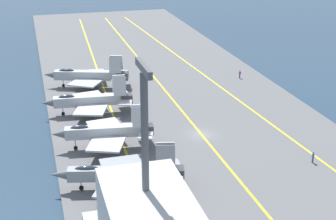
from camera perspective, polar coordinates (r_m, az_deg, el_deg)
The scene contains 11 objects.
ground_plane at distance 83.03m, azimuth 3.72°, elevation -2.98°, with size 2000.00×2000.00×0.00m, color #23384C.
carrier_deck at distance 82.95m, azimuth 3.72°, elevation -2.85°, with size 220.83×46.59×0.40m, color #565659.
deck_stripe_foul_line at distance 87.61m, azimuth 11.68°, elevation -1.77°, with size 198.75×0.36×0.01m, color yellow.
deck_stripe_centerline at distance 82.86m, azimuth 3.72°, elevation -2.72°, with size 198.75×0.36×0.01m, color yellow.
deck_stripe_edge_line at distance 79.90m, azimuth -5.02°, elevation -3.71°, with size 198.75×0.36×0.01m, color yellow.
parked_jet_nearest at distance 66.37m, azimuth -5.19°, elevation -7.00°, with size 12.26×17.06×6.37m.
parked_jet_second at distance 77.64m, azimuth -6.94°, elevation -2.37°, with size 12.99×15.26×6.57m.
parked_jet_third at distance 91.35m, azimuth -8.67°, elevation 1.08°, with size 12.90×15.86×6.70m.
parked_jet_fourth at distance 105.17m, azimuth -8.88°, elevation 3.83°, with size 12.14×17.22×6.64m.
crew_blue_vest at distance 76.21m, azimuth 15.78°, elevation -5.02°, with size 0.44×0.36×1.67m.
crew_purple_vest at distance 111.29m, azimuth 7.96°, elevation 4.00°, with size 0.27×0.39×1.79m.
Camera 1 is at (-71.42, 25.20, 34.01)m, focal length 55.00 mm.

